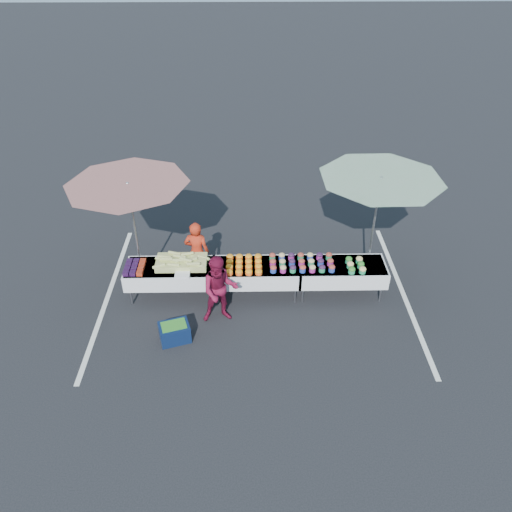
{
  "coord_description": "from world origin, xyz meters",
  "views": [
    {
      "loc": [
        -0.15,
        -8.38,
        6.91
      ],
      "look_at": [
        0.0,
        0.0,
        1.0
      ],
      "focal_mm": 35.0,
      "sensor_mm": 36.0,
      "label": 1
    }
  ],
  "objects_px": {
    "vendor": "(197,252)",
    "umbrella_right": "(380,187)",
    "table_left": "(170,273)",
    "table_right": "(341,271)",
    "storage_bin": "(175,332)",
    "customer": "(220,290)",
    "table_center": "(256,272)",
    "umbrella_left": "(129,193)"
  },
  "relations": [
    {
      "from": "vendor",
      "to": "storage_bin",
      "type": "distance_m",
      "value": 2.01
    },
    {
      "from": "umbrella_left",
      "to": "customer",
      "type": "bearing_deg",
      "value": -33.62
    },
    {
      "from": "table_left",
      "to": "storage_bin",
      "type": "height_order",
      "value": "table_left"
    },
    {
      "from": "table_left",
      "to": "umbrella_right",
      "type": "xyz_separation_m",
      "value": [
        4.27,
        0.46,
        1.73
      ]
    },
    {
      "from": "table_center",
      "to": "vendor",
      "type": "xyz_separation_m",
      "value": [
        -1.28,
        0.55,
        0.15
      ]
    },
    {
      "from": "vendor",
      "to": "umbrella_left",
      "type": "relative_size",
      "value": 0.56
    },
    {
      "from": "customer",
      "to": "table_right",
      "type": "bearing_deg",
      "value": 10.96
    },
    {
      "from": "table_center",
      "to": "customer",
      "type": "bearing_deg",
      "value": -132.62
    },
    {
      "from": "storage_bin",
      "to": "table_right",
      "type": "bearing_deg",
      "value": 4.76
    },
    {
      "from": "customer",
      "to": "umbrella_right",
      "type": "xyz_separation_m",
      "value": [
        3.19,
        1.24,
        1.57
      ]
    },
    {
      "from": "table_left",
      "to": "vendor",
      "type": "distance_m",
      "value": 0.77
    },
    {
      "from": "table_right",
      "to": "umbrella_right",
      "type": "xyz_separation_m",
      "value": [
        0.67,
        0.46,
        1.73
      ]
    },
    {
      "from": "table_center",
      "to": "table_left",
      "type": "bearing_deg",
      "value": 180.0
    },
    {
      "from": "vendor",
      "to": "umbrella_right",
      "type": "distance_m",
      "value": 4.07
    },
    {
      "from": "umbrella_right",
      "to": "table_left",
      "type": "bearing_deg",
      "value": -173.88
    },
    {
      "from": "table_left",
      "to": "table_right",
      "type": "relative_size",
      "value": 1.0
    },
    {
      "from": "umbrella_right",
      "to": "storage_bin",
      "type": "bearing_deg",
      "value": -155.85
    },
    {
      "from": "umbrella_right",
      "to": "vendor",
      "type": "bearing_deg",
      "value": 178.59
    },
    {
      "from": "table_right",
      "to": "customer",
      "type": "height_order",
      "value": "customer"
    },
    {
      "from": "table_center",
      "to": "customer",
      "type": "relative_size",
      "value": 1.24
    },
    {
      "from": "table_center",
      "to": "table_right",
      "type": "height_order",
      "value": "same"
    },
    {
      "from": "table_right",
      "to": "umbrella_right",
      "type": "bearing_deg",
      "value": 34.32
    },
    {
      "from": "table_left",
      "to": "umbrella_left",
      "type": "height_order",
      "value": "umbrella_left"
    },
    {
      "from": "table_center",
      "to": "storage_bin",
      "type": "relative_size",
      "value": 2.79
    },
    {
      "from": "umbrella_left",
      "to": "storage_bin",
      "type": "distance_m",
      "value": 2.87
    },
    {
      "from": "vendor",
      "to": "table_right",
      "type": "bearing_deg",
      "value": 176.93
    },
    {
      "from": "table_center",
      "to": "storage_bin",
      "type": "bearing_deg",
      "value": -139.42
    },
    {
      "from": "customer",
      "to": "umbrella_right",
      "type": "height_order",
      "value": "umbrella_right"
    },
    {
      "from": "umbrella_right",
      "to": "umbrella_left",
      "type": "bearing_deg",
      "value": -179.33
    },
    {
      "from": "table_right",
      "to": "umbrella_left",
      "type": "xyz_separation_m",
      "value": [
        -4.3,
        0.4,
        1.69
      ]
    },
    {
      "from": "table_right",
      "to": "storage_bin",
      "type": "relative_size",
      "value": 2.79
    },
    {
      "from": "table_right",
      "to": "storage_bin",
      "type": "xyz_separation_m",
      "value": [
        -3.39,
        -1.36,
        -0.39
      ]
    },
    {
      "from": "customer",
      "to": "umbrella_right",
      "type": "relative_size",
      "value": 0.46
    },
    {
      "from": "table_center",
      "to": "vendor",
      "type": "bearing_deg",
      "value": 156.68
    },
    {
      "from": "customer",
      "to": "vendor",
      "type": "bearing_deg",
      "value": 106.32
    },
    {
      "from": "vendor",
      "to": "storage_bin",
      "type": "height_order",
      "value": "vendor"
    },
    {
      "from": "table_left",
      "to": "table_right",
      "type": "height_order",
      "value": "same"
    },
    {
      "from": "table_center",
      "to": "umbrella_right",
      "type": "xyz_separation_m",
      "value": [
        2.47,
        0.46,
        1.73
      ]
    },
    {
      "from": "table_left",
      "to": "umbrella_left",
      "type": "relative_size",
      "value": 0.71
    },
    {
      "from": "table_center",
      "to": "vendor",
      "type": "distance_m",
      "value": 1.4
    },
    {
      "from": "table_left",
      "to": "umbrella_right",
      "type": "distance_m",
      "value": 4.63
    },
    {
      "from": "table_right",
      "to": "vendor",
      "type": "distance_m",
      "value": 3.13
    }
  ]
}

